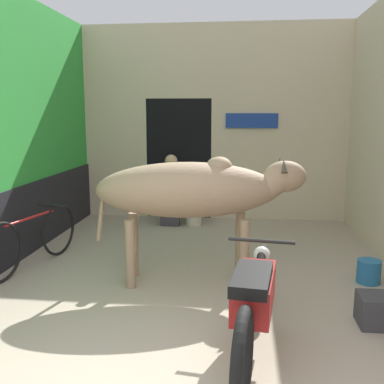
# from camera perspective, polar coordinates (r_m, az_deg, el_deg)

# --- Properties ---
(wall_back_with_doorway) EXTENTS (4.62, 0.93, 3.38)m
(wall_back_with_doorway) POSITION_cam_1_polar(r_m,az_deg,el_deg) (8.22, 1.18, 7.07)
(wall_back_with_doorway) COLOR beige
(wall_back_with_doorway) RESTS_ON ground_plane
(cow) EXTENTS (2.34, 0.91, 1.41)m
(cow) POSITION_cam_1_polar(r_m,az_deg,el_deg) (4.91, 0.37, 0.13)
(cow) COLOR tan
(cow) RESTS_ON ground_plane
(motorcycle_near) EXTENTS (0.58, 2.04, 0.79)m
(motorcycle_near) POSITION_cam_1_polar(r_m,az_deg,el_deg) (3.59, 7.89, -13.45)
(motorcycle_near) COLOR black
(motorcycle_near) RESTS_ON ground_plane
(bicycle) EXTENTS (0.52, 1.72, 0.71)m
(bicycle) POSITION_cam_1_polar(r_m,az_deg,el_deg) (5.84, -19.62, -5.66)
(bicycle) COLOR black
(bicycle) RESTS_ON ground_plane
(shopkeeper_seated) EXTENTS (0.45, 0.34, 1.18)m
(shopkeeper_seated) POSITION_cam_1_polar(r_m,az_deg,el_deg) (7.58, -2.68, 0.44)
(shopkeeper_seated) COLOR #3D3842
(shopkeeper_seated) RESTS_ON ground_plane
(plastic_stool) EXTENTS (0.38, 0.38, 0.40)m
(plastic_stool) POSITION_cam_1_polar(r_m,az_deg,el_deg) (7.58, 0.21, -2.59)
(plastic_stool) COLOR beige
(plastic_stool) RESTS_ON ground_plane
(crate) EXTENTS (0.44, 0.32, 0.28)m
(crate) POSITION_cam_1_polar(r_m,az_deg,el_deg) (4.48, 23.16, -13.69)
(crate) COLOR #38383D
(crate) RESTS_ON ground_plane
(bucket) EXTENTS (0.26, 0.26, 0.26)m
(bucket) POSITION_cam_1_polar(r_m,az_deg,el_deg) (5.46, 21.53, -9.37)
(bucket) COLOR #23669E
(bucket) RESTS_ON ground_plane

